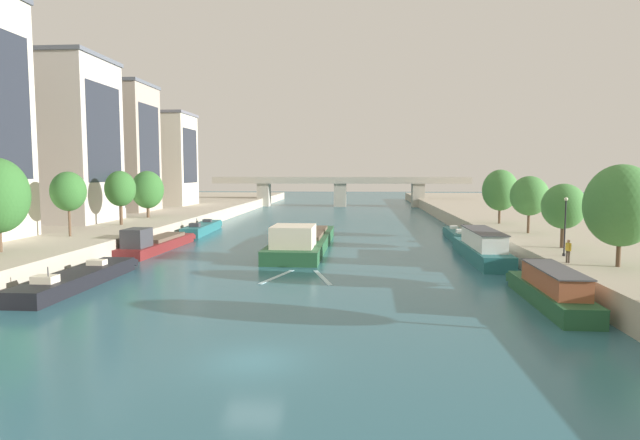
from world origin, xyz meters
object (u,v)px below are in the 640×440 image
Objects in this scene: moored_boat_right_gap_after at (456,235)px; person_on_quay at (568,250)px; moored_boat_left_far at (203,228)px; tree_right_third at (564,206)px; moored_boat_left_downstream at (78,278)px; tree_left_by_lamp at (120,189)px; bridge_far at (340,188)px; moored_boat_right_second at (481,247)px; moored_boat_right_upstream at (551,289)px; moored_boat_left_lone at (156,243)px; barge_midriver at (302,240)px; tree_left_midway at (147,190)px; tree_right_distant at (621,206)px; lamppost_right_bank at (565,224)px; tree_right_past_mid at (500,190)px; tree_left_second at (68,191)px; tree_right_nearest at (529,196)px.

moored_boat_right_gap_after is 28.11m from person_on_quay.
moored_boat_left_far is 2.63× the size of tree_right_third.
moored_boat_left_downstream is at bearing -166.47° from tree_right_third.
tree_left_by_lamp is 0.11× the size of bridge_far.
bridge_far reaches higher than person_on_quay.
moored_boat_right_second is 13.00m from person_on_quay.
moored_boat_right_gap_after is at bearing 90.14° from moored_boat_right_upstream.
tree_right_third is at bearing -12.47° from moored_boat_left_lone.
barge_midriver is at bearing -44.30° from moored_boat_left_far.
moored_boat_right_gap_after is at bearing -8.49° from tree_left_midway.
tree_right_distant reaches higher than moored_boat_left_lone.
moored_boat_right_upstream is 95.34m from bridge_far.
lamppost_right_bank is 0.07× the size of bridge_far.
person_on_quay is (-2.55, -28.81, -3.15)m from tree_right_past_mid.
tree_left_second is (-39.74, -0.19, 5.11)m from moored_boat_right_second.
tree_left_by_lamp is 1.45× the size of lamppost_right_bank.
tree_left_by_lamp reaches higher than person_on_quay.
moored_boat_right_gap_after is at bearing 104.23° from tree_right_third.
tree_left_by_lamp reaches higher than tree_right_third.
tree_right_nearest is 10.32m from tree_right_past_mid.
tree_right_past_mid is (23.11, 10.66, 5.01)m from barge_midriver.
moored_boat_right_second is at bearing 23.54° from moored_boat_left_downstream.
tree_left_midway is at bearing 161.59° from tree_right_nearest.
tree_left_midway is at bearing 172.58° from moored_boat_left_far.
tree_right_distant is 30.13m from tree_right_past_mid.
moored_boat_left_lone is 1.39× the size of moored_boat_right_gap_after.
moored_boat_right_second is 2.61× the size of tree_right_nearest.
tree_left_by_lamp is 69.61m from bridge_far.
barge_midriver is at bearing 128.22° from moored_boat_right_upstream.
tree_right_past_mid is at bearing 19.95° from tree_left_second.
moored_boat_left_lone is 2.43× the size of tree_left_midway.
person_on_quay is (35.76, -16.09, 2.02)m from moored_boat_left_lone.
moored_boat_left_downstream is 38.53m from tree_right_third.
moored_boat_right_second is 0.25× the size of bridge_far.
tree_left_midway is at bearing 136.76° from moored_boat_right_upstream.
barge_midriver is 5.50× the size of lamppost_right_bank.
moored_boat_right_upstream is 1.88× the size of tree_left_by_lamp.
moored_boat_left_lone is at bearing -102.80° from bridge_far.
barge_midriver is at bearing -34.43° from tree_left_midway.
moored_boat_right_upstream is 1.77× the size of tree_right_distant.
moored_boat_left_downstream is at bearing -177.89° from person_on_quay.
tree_right_nearest is at bearing -20.53° from moored_boat_left_far.
moored_boat_right_second is at bearing 91.59° from moored_boat_right_upstream.
tree_right_past_mid reaches higher than tree_left_second.
moored_boat_left_far is at bearing -7.42° from tree_left_midway.
moored_boat_right_second is 9.46× the size of person_on_quay.
moored_boat_left_downstream is 1.21× the size of moored_boat_right_upstream.
lamppost_right_bank is at bearing 6.98° from moored_boat_left_downstream.
tree_left_by_lamp is at bearing 165.60° from barge_midriver.
moored_boat_left_far is 58.84m from bridge_far.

